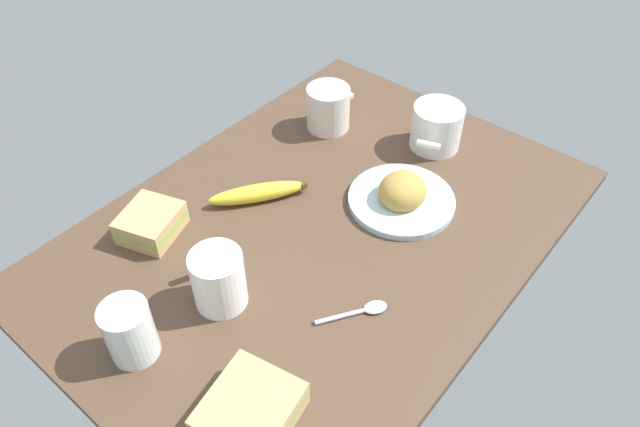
{
  "coord_description": "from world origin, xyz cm",
  "views": [
    {
      "loc": [
        -54.66,
        -45.45,
        74.02
      ],
      "look_at": [
        0.0,
        0.0,
        5.0
      ],
      "focal_mm": 33.82,
      "sensor_mm": 36.0,
      "label": 1
    }
  ],
  "objects_px": {
    "sandwich_side": "(250,411)",
    "coffee_mug_spare": "(218,279)",
    "glass_of_milk": "(130,333)",
    "banana": "(258,193)",
    "plate_of_food": "(402,195)",
    "coffee_mug_black": "(437,126)",
    "coffee_mug_milky": "(328,108)",
    "sandwich_main": "(151,223)",
    "spoon": "(363,310)"
  },
  "relations": [
    {
      "from": "sandwich_side",
      "to": "coffee_mug_spare",
      "type": "bearing_deg",
      "value": 57.09
    },
    {
      "from": "glass_of_milk",
      "to": "banana",
      "type": "distance_m",
      "value": 0.34
    },
    {
      "from": "plate_of_food",
      "to": "coffee_mug_spare",
      "type": "relative_size",
      "value": 1.85
    },
    {
      "from": "plate_of_food",
      "to": "coffee_mug_black",
      "type": "height_order",
      "value": "coffee_mug_black"
    },
    {
      "from": "coffee_mug_milky",
      "to": "sandwich_main",
      "type": "height_order",
      "value": "coffee_mug_milky"
    },
    {
      "from": "sandwich_main",
      "to": "coffee_mug_black",
      "type": "bearing_deg",
      "value": -24.93
    },
    {
      "from": "sandwich_main",
      "to": "banana",
      "type": "bearing_deg",
      "value": -25.02
    },
    {
      "from": "banana",
      "to": "coffee_mug_black",
      "type": "bearing_deg",
      "value": -24.88
    },
    {
      "from": "sandwich_main",
      "to": "spoon",
      "type": "xyz_separation_m",
      "value": [
        0.09,
        -0.37,
        -0.02
      ]
    },
    {
      "from": "glass_of_milk",
      "to": "coffee_mug_milky",
      "type": "bearing_deg",
      "value": 12.54
    },
    {
      "from": "coffee_mug_black",
      "to": "coffee_mug_spare",
      "type": "bearing_deg",
      "value": 175.42
    },
    {
      "from": "coffee_mug_spare",
      "to": "plate_of_food",
      "type": "bearing_deg",
      "value": -13.89
    },
    {
      "from": "sandwich_side",
      "to": "spoon",
      "type": "distance_m",
      "value": 0.23
    },
    {
      "from": "coffee_mug_black",
      "to": "glass_of_milk",
      "type": "xyz_separation_m",
      "value": [
        -0.66,
        0.07,
        -0.0
      ]
    },
    {
      "from": "banana",
      "to": "coffee_mug_milky",
      "type": "bearing_deg",
      "value": 9.95
    },
    {
      "from": "coffee_mug_black",
      "to": "glass_of_milk",
      "type": "distance_m",
      "value": 0.67
    },
    {
      "from": "coffee_mug_spare",
      "to": "glass_of_milk",
      "type": "height_order",
      "value": "coffee_mug_spare"
    },
    {
      "from": "plate_of_food",
      "to": "sandwich_main",
      "type": "relative_size",
      "value": 1.59
    },
    {
      "from": "coffee_mug_black",
      "to": "plate_of_food",
      "type": "bearing_deg",
      "value": -166.04
    },
    {
      "from": "sandwich_main",
      "to": "sandwich_side",
      "type": "height_order",
      "value": "same"
    },
    {
      "from": "coffee_mug_black",
      "to": "coffee_mug_milky",
      "type": "relative_size",
      "value": 1.13
    },
    {
      "from": "sandwich_main",
      "to": "plate_of_food",
      "type": "bearing_deg",
      "value": -40.53
    },
    {
      "from": "glass_of_milk",
      "to": "coffee_mug_spare",
      "type": "bearing_deg",
      "value": -10.81
    },
    {
      "from": "spoon",
      "to": "coffee_mug_black",
      "type": "bearing_deg",
      "value": 18.13
    },
    {
      "from": "sandwich_side",
      "to": "glass_of_milk",
      "type": "distance_m",
      "value": 0.2
    },
    {
      "from": "coffee_mug_spare",
      "to": "sandwich_main",
      "type": "distance_m",
      "value": 0.19
    },
    {
      "from": "sandwich_main",
      "to": "banana",
      "type": "height_order",
      "value": "sandwich_main"
    },
    {
      "from": "sandwich_side",
      "to": "glass_of_milk",
      "type": "bearing_deg",
      "value": 98.55
    },
    {
      "from": "banana",
      "to": "spoon",
      "type": "distance_m",
      "value": 0.3
    },
    {
      "from": "sandwich_side",
      "to": "glass_of_milk",
      "type": "xyz_separation_m",
      "value": [
        -0.03,
        0.19,
        0.02
      ]
    },
    {
      "from": "coffee_mug_black",
      "to": "banana",
      "type": "distance_m",
      "value": 0.37
    },
    {
      "from": "spoon",
      "to": "sandwich_side",
      "type": "bearing_deg",
      "value": 177.93
    },
    {
      "from": "coffee_mug_milky",
      "to": "coffee_mug_spare",
      "type": "height_order",
      "value": "coffee_mug_spare"
    },
    {
      "from": "coffee_mug_milky",
      "to": "glass_of_milk",
      "type": "relative_size",
      "value": 1.16
    },
    {
      "from": "coffee_mug_black",
      "to": "spoon",
      "type": "relative_size",
      "value": 1.2
    },
    {
      "from": "plate_of_food",
      "to": "coffee_mug_spare",
      "type": "distance_m",
      "value": 0.36
    },
    {
      "from": "plate_of_food",
      "to": "sandwich_side",
      "type": "height_order",
      "value": "plate_of_food"
    },
    {
      "from": "coffee_mug_black",
      "to": "sandwich_main",
      "type": "relative_size",
      "value": 1.05
    },
    {
      "from": "coffee_mug_spare",
      "to": "banana",
      "type": "distance_m",
      "value": 0.23
    },
    {
      "from": "coffee_mug_milky",
      "to": "plate_of_food",
      "type": "bearing_deg",
      "value": -111.18
    },
    {
      "from": "coffee_mug_spare",
      "to": "spoon",
      "type": "distance_m",
      "value": 0.22
    },
    {
      "from": "sandwich_side",
      "to": "sandwich_main",
      "type": "bearing_deg",
      "value": 69.67
    },
    {
      "from": "plate_of_food",
      "to": "coffee_mug_milky",
      "type": "xyz_separation_m",
      "value": [
        0.09,
        0.24,
        0.03
      ]
    },
    {
      "from": "coffee_mug_black",
      "to": "sandwich_side",
      "type": "relative_size",
      "value": 0.91
    },
    {
      "from": "glass_of_milk",
      "to": "banana",
      "type": "relative_size",
      "value": 0.59
    },
    {
      "from": "sandwich_side",
      "to": "banana",
      "type": "relative_size",
      "value": 0.85
    },
    {
      "from": "glass_of_milk",
      "to": "sandwich_main",
      "type": "bearing_deg",
      "value": 45.42
    },
    {
      "from": "coffee_mug_spare",
      "to": "sandwich_side",
      "type": "relative_size",
      "value": 0.75
    },
    {
      "from": "spoon",
      "to": "glass_of_milk",
      "type": "bearing_deg",
      "value": 141.51
    },
    {
      "from": "sandwich_side",
      "to": "coffee_mug_milky",
      "type": "bearing_deg",
      "value": 30.41
    }
  ]
}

